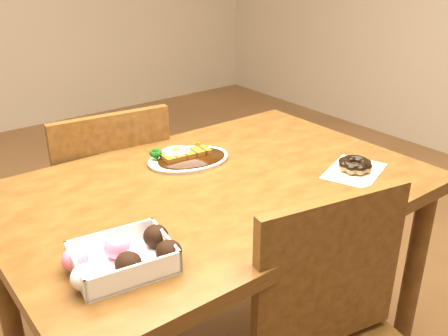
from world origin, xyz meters
TOP-DOWN VIEW (x-y plane):
  - table at (0.00, 0.00)m, footprint 1.20×0.80m
  - chair_far at (-0.10, 0.54)m, footprint 0.47×0.47m
  - katsu_curry_plate at (0.02, 0.18)m, footprint 0.28×0.22m
  - donut_box at (-0.39, -0.20)m, footprint 0.24×0.18m
  - pon_de_ring at (0.37, -0.19)m, footprint 0.24×0.20m

SIDE VIEW (x-z plane):
  - chair_far at x=-0.10m, z-range 0.04..0.91m
  - table at x=0.00m, z-range 0.28..1.03m
  - katsu_curry_plate at x=0.02m, z-range 0.74..0.79m
  - pon_de_ring at x=0.37m, z-range 0.75..0.79m
  - donut_box at x=-0.39m, z-range 0.75..0.81m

